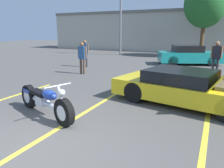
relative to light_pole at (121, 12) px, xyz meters
The scene contains 12 objects.
ground_plane 17.65m from the light_pole, 72.39° to the right, with size 80.00×80.00×0.00m, color #514F4C.
parking_stripe_back 16.32m from the light_pole, 71.33° to the right, with size 0.12×5.63×0.01m, color yellow.
parking_stripe_far 17.54m from the light_pole, 61.41° to the right, with size 0.12×5.63×0.01m, color yellow.
far_building 8.10m from the light_pole, 49.05° to the left, with size 32.00×4.20×4.40m.
light_pole is the anchor object (origin of this frame).
tree_background 7.07m from the light_pole, 10.36° to the left, with size 3.39×3.39×6.35m.
motorcycle 15.92m from the light_pole, 74.17° to the right, with size 2.44×1.08×0.98m.
show_car_hood_open 14.81m from the light_pole, 58.73° to the right, with size 4.62×2.57×1.95m.
parked_car_left_row 8.13m from the light_pole, 28.81° to the right, with size 4.35×3.14×1.28m.
spectator_near_motorcycle 10.18m from the light_pole, 78.68° to the right, with size 0.52×0.22×1.66m.
spectator_by_show_car 8.11m from the light_pole, 84.01° to the right, with size 0.52×0.22×1.67m.
spectator_midground 11.25m from the light_pole, 41.08° to the right, with size 0.52×0.23×1.73m.
Camera 1 is at (3.02, -2.72, 2.21)m, focal length 35.00 mm.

